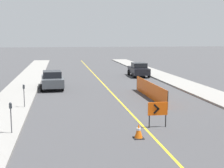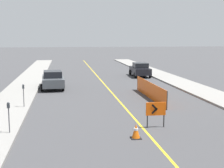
{
  "view_description": "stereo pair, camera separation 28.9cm",
  "coord_description": "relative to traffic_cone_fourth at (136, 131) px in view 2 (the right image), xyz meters",
  "views": [
    {
      "loc": [
        -4.11,
        7.53,
        4.5
      ],
      "look_at": [
        -0.27,
        30.36,
        1.0
      ],
      "focal_mm": 50.0,
      "sensor_mm": 36.0,
      "label": 1
    },
    {
      "loc": [
        -3.83,
        7.48,
        4.5
      ],
      "look_at": [
        -0.27,
        30.36,
        1.0
      ],
      "focal_mm": 50.0,
      "sensor_mm": 36.0,
      "label": 2
    }
  ],
  "objects": [
    {
      "name": "lane_stripe",
      "position": [
        0.7,
        13.38,
        -0.33
      ],
      "size": [
        0.12,
        67.98,
        0.01
      ],
      "color": "gold",
      "rests_on": "ground_plane"
    },
    {
      "name": "parked_car_curb_mid",
      "position": [
        5.53,
        21.57,
        0.47
      ],
      "size": [
        1.99,
        4.38,
        1.59
      ],
      "rotation": [
        0.0,
        0.0,
        -0.05
      ],
      "color": "black",
      "rests_on": "ground_plane"
    },
    {
      "name": "parking_meter_near_curb",
      "position": [
        -5.66,
        1.3,
        0.81
      ],
      "size": [
        0.12,
        0.11,
        1.43
      ],
      "color": "#4C4C51",
      "rests_on": "sidewalk_left"
    },
    {
      "name": "sidewalk_left",
      "position": [
        -6.73,
        13.38,
        -0.26
      ],
      "size": [
        2.83,
        67.98,
        0.14
      ],
      "color": "gray",
      "rests_on": "ground_plane"
    },
    {
      "name": "safety_mesh_fence",
      "position": [
        3.13,
        8.86,
        0.27
      ],
      "size": [
        0.1,
        7.68,
        1.2
      ],
      "rotation": [
        0.0,
        0.0,
        1.58
      ],
      "color": "#EF560C",
      "rests_on": "ground_plane"
    },
    {
      "name": "parked_car_curb_near",
      "position": [
        -4.09,
        14.36,
        0.47
      ],
      "size": [
        2.04,
        4.4,
        1.59
      ],
      "rotation": [
        0.0,
        0.0,
        0.06
      ],
      "color": "#474C51",
      "rests_on": "ground_plane"
    },
    {
      "name": "traffic_cone_fourth",
      "position": [
        0.0,
        0.0,
        0.0
      ],
      "size": [
        0.46,
        0.46,
        0.67
      ],
      "color": "black",
      "rests_on": "ground_plane"
    },
    {
      "name": "parking_meter_far_curb",
      "position": [
        -5.66,
        6.74,
        0.82
      ],
      "size": [
        0.12,
        0.11,
        1.44
      ],
      "color": "#4C4C51",
      "rests_on": "sidewalk_left"
    },
    {
      "name": "sidewalk_right",
      "position": [
        8.13,
        13.38,
        -0.26
      ],
      "size": [
        2.83,
        67.98,
        0.14
      ],
      "color": "gray",
      "rests_on": "ground_plane"
    },
    {
      "name": "arrow_barricade_primary",
      "position": [
        1.36,
        1.51,
        0.57
      ],
      "size": [
        1.01,
        0.1,
        1.29
      ],
      "rotation": [
        0.0,
        0.0,
        -0.02
      ],
      "color": "#EF560C",
      "rests_on": "ground_plane"
    }
  ]
}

